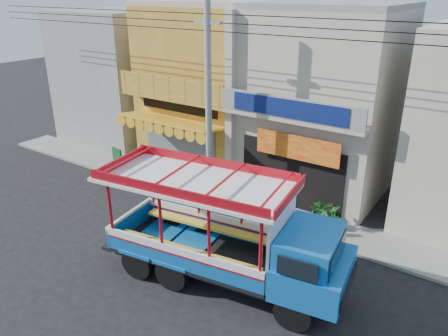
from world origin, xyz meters
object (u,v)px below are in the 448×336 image
(potted_plant_b, at_px, (323,225))
(potted_plant_a, at_px, (321,210))
(green_sign, at_px, (118,160))
(potted_plant_c, at_px, (335,217))
(songthaew_truck, at_px, (240,238))
(utility_pole, at_px, (211,91))

(potted_plant_b, bearing_deg, potted_plant_a, -20.69)
(green_sign, height_order, potted_plant_c, green_sign)
(potted_plant_a, distance_m, potted_plant_c, 0.65)
(songthaew_truck, height_order, potted_plant_b, songthaew_truck)
(songthaew_truck, relative_size, potted_plant_c, 8.35)
(green_sign, height_order, potted_plant_a, green_sign)
(potted_plant_a, distance_m, potted_plant_b, 1.03)
(utility_pole, xyz_separation_m, songthaew_truck, (3.94, -4.01, -3.26))
(utility_pole, bearing_deg, songthaew_truck, -45.49)
(green_sign, distance_m, potted_plant_b, 11.24)
(utility_pole, height_order, potted_plant_c, utility_pole)
(green_sign, distance_m, potted_plant_a, 10.81)
(potted_plant_c, bearing_deg, songthaew_truck, -16.85)
(utility_pole, bearing_deg, green_sign, 176.56)
(green_sign, distance_m, potted_plant_c, 11.43)
(potted_plant_a, relative_size, potted_plant_c, 1.04)
(utility_pole, bearing_deg, potted_plant_c, 10.55)
(green_sign, xyz_separation_m, potted_plant_a, (10.78, 0.72, 0.04))
(utility_pole, height_order, songthaew_truck, utility_pole)
(potted_plant_a, height_order, potted_plant_b, potted_plant_a)
(utility_pole, xyz_separation_m, potted_plant_a, (4.50, 1.10, -4.41))
(green_sign, height_order, potted_plant_b, green_sign)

